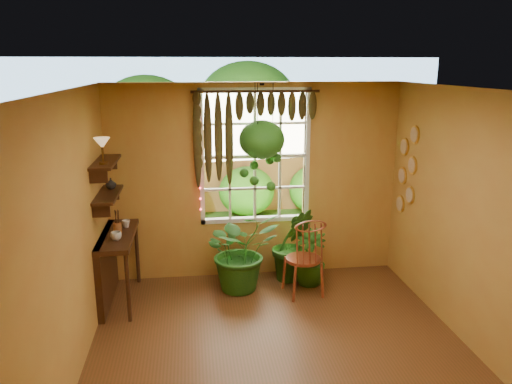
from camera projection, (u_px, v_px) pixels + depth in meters
The scene contains 23 objects.
floor at pixel (284, 362), 5.06m from camera, with size 4.50×4.50×0.00m, color brown.
ceiling at pixel (288, 91), 4.39m from camera, with size 4.50×4.50×0.00m, color silver.
wall_back at pixel (255, 182), 6.88m from camera, with size 4.00×4.00×0.00m, color #BB943F.
wall_left at pixel (67, 245), 4.47m from camera, with size 4.50×4.50×0.00m, color #BB943F.
wall_right at pixel (483, 227), 4.97m from camera, with size 4.50×4.50×0.00m, color #BB943F.
window at pixel (255, 156), 6.82m from camera, with size 1.52×0.10×1.86m.
valance_vine at pixel (250, 115), 6.55m from camera, with size 1.70×0.12×1.10m.
string_lights at pixel (199, 155), 6.63m from camera, with size 0.03×0.03×1.54m, color #FF2633, non-canonical shape.
wall_plates at pixel (407, 171), 6.64m from camera, with size 0.04×0.32×1.10m, color beige, non-canonical shape.
counter_ledge at pixel (110, 261), 6.21m from camera, with size 0.40×1.20×0.90m.
shelf_lower at pixel (108, 195), 6.01m from camera, with size 0.25×0.90×0.04m, color #3D2110.
shelf_upper at pixel (106, 162), 5.91m from camera, with size 0.25×0.90×0.04m, color #3D2110.
backyard at pixel (239, 138), 11.37m from camera, with size 14.00×10.00×12.00m.
windsor_chair at pixel (304, 269), 6.46m from camera, with size 0.52×0.55×1.22m.
potted_plant_left at pixel (241, 250), 6.57m from camera, with size 0.98×0.85×1.09m, color #134A16.
potted_plant_mid at pixel (293, 244), 6.86m from camera, with size 0.57×0.46×1.04m, color #134A16.
potted_plant_right at pixel (309, 258), 6.76m from camera, with size 0.43×0.43×0.76m, color #134A16.
hanging_basket at pixel (262, 145), 6.51m from camera, with size 0.60×0.60×1.39m.
cup_a at pixel (116, 236), 5.90m from camera, with size 0.13×0.13×0.10m, color silver.
cup_b at pixel (126, 224), 6.37m from camera, with size 0.10×0.10×0.10m, color beige.
brush_jar at pixel (117, 221), 6.15m from camera, with size 0.10×0.10×0.37m.
shelf_vase at pixel (111, 183), 6.20m from camera, with size 0.13×0.13×0.14m, color #B2AD99.
tiffany_lamp at pixel (102, 145), 5.63m from camera, with size 0.18×0.18×0.31m.
Camera 1 is at (-0.87, -4.39, 2.93)m, focal length 35.00 mm.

